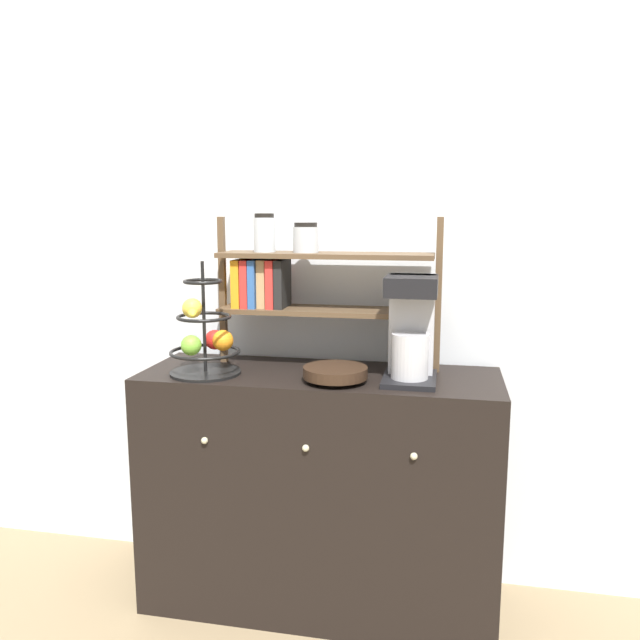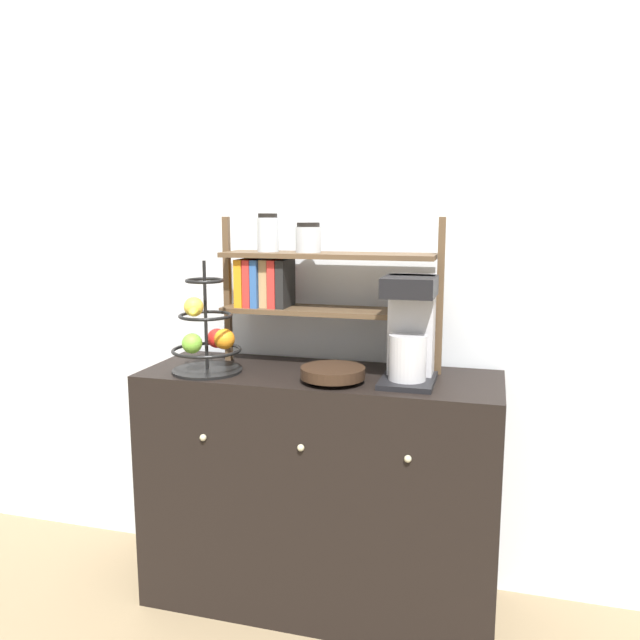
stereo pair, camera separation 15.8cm
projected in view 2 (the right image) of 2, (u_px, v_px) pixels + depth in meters
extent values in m
plane|color=#847051|center=(302.00, 636.00, 2.19)|extent=(12.00, 12.00, 0.00)
cube|color=silver|center=(338.00, 256.00, 2.44)|extent=(7.00, 0.05, 2.60)
cube|color=black|center=(320.00, 489.00, 2.33)|extent=(1.29, 0.45, 0.89)
sphere|color=#B2AD8C|center=(203.00, 438.00, 2.16)|extent=(0.02, 0.02, 0.02)
sphere|color=#B2AD8C|center=(301.00, 448.00, 2.07)|extent=(0.02, 0.02, 0.02)
sphere|color=#B2AD8C|center=(408.00, 459.00, 1.97)|extent=(0.02, 0.02, 0.02)
cube|color=black|center=(408.00, 381.00, 2.12)|extent=(0.18, 0.25, 0.02)
cube|color=#B7B7BC|center=(412.00, 324.00, 2.16)|extent=(0.15, 0.10, 0.35)
cylinder|color=#B7B7BC|center=(408.00, 357.00, 2.09)|extent=(0.13, 0.13, 0.15)
cube|color=black|center=(410.00, 286.00, 2.06)|extent=(0.17, 0.20, 0.07)
cylinder|color=black|center=(207.00, 370.00, 2.28)|extent=(0.25, 0.25, 0.01)
cylinder|color=black|center=(206.00, 316.00, 2.24)|extent=(0.01, 0.01, 0.40)
torus|color=black|center=(207.00, 350.00, 2.26)|extent=(0.25, 0.25, 0.01)
torus|color=black|center=(206.00, 316.00, 2.24)|extent=(0.19, 0.19, 0.01)
torus|color=black|center=(205.00, 281.00, 2.22)|extent=(0.14, 0.14, 0.01)
sphere|color=red|center=(217.00, 338.00, 2.30)|extent=(0.07, 0.07, 0.07)
sphere|color=#6BAD33|center=(192.00, 343.00, 2.20)|extent=(0.07, 0.07, 0.07)
sphere|color=orange|center=(224.00, 339.00, 2.27)|extent=(0.08, 0.08, 0.08)
ellipsoid|color=yellow|center=(194.00, 311.00, 2.21)|extent=(0.10, 0.15, 0.04)
sphere|color=gold|center=(194.00, 307.00, 2.22)|extent=(0.07, 0.07, 0.07)
cylinder|color=black|center=(333.00, 380.00, 2.13)|extent=(0.12, 0.12, 0.02)
cylinder|color=black|center=(333.00, 372.00, 2.13)|extent=(0.22, 0.22, 0.04)
cube|color=brown|center=(228.00, 290.00, 2.42)|extent=(0.02, 0.02, 0.56)
cube|color=brown|center=(440.00, 297.00, 2.20)|extent=(0.02, 0.02, 0.56)
cube|color=brown|center=(329.00, 311.00, 2.32)|extent=(0.79, 0.20, 0.02)
cube|color=brown|center=(329.00, 255.00, 2.29)|extent=(0.79, 0.20, 0.02)
cube|color=orange|center=(245.00, 282.00, 2.39)|extent=(0.03, 0.16, 0.18)
cube|color=red|center=(253.00, 282.00, 2.39)|extent=(0.03, 0.16, 0.18)
cube|color=#2D599E|center=(261.00, 283.00, 2.38)|extent=(0.03, 0.16, 0.18)
cube|color=tan|center=(268.00, 283.00, 2.37)|extent=(0.03, 0.13, 0.18)
cube|color=red|center=(277.00, 283.00, 2.36)|extent=(0.03, 0.15, 0.18)
cube|color=black|center=(285.00, 283.00, 2.35)|extent=(0.03, 0.15, 0.18)
cylinder|color=silver|center=(268.00, 235.00, 2.34)|extent=(0.08, 0.08, 0.13)
cylinder|color=black|center=(268.00, 216.00, 2.33)|extent=(0.07, 0.07, 0.02)
cylinder|color=#ADB2B7|center=(308.00, 240.00, 2.30)|extent=(0.09, 0.09, 0.09)
cylinder|color=black|center=(308.00, 225.00, 2.29)|extent=(0.09, 0.09, 0.02)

